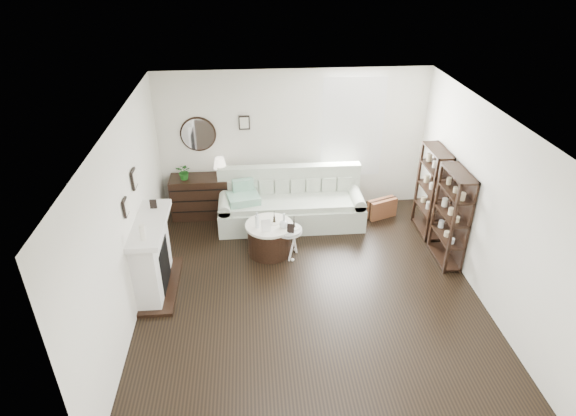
{
  "coord_description": "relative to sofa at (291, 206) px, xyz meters",
  "views": [
    {
      "loc": [
        -0.8,
        -5.7,
        4.67
      ],
      "look_at": [
        -0.26,
        0.8,
        1.01
      ],
      "focal_mm": 30.0,
      "sensor_mm": 36.0,
      "label": 1
    }
  ],
  "objects": [
    {
      "name": "card_frame_ped",
      "position": [
        -0.11,
        -1.24,
        0.27
      ],
      "size": [
        0.12,
        0.07,
        0.15
      ],
      "primitive_type": "cube",
      "rotation": [
        -0.21,
        0.0,
        -0.21
      ],
      "color": "black",
      "rests_on": "pedestal_table"
    },
    {
      "name": "suitcase",
      "position": [
        1.75,
        0.02,
        -0.15
      ],
      "size": [
        0.59,
        0.38,
        0.37
      ],
      "primitive_type": "cube",
      "rotation": [
        0.0,
        0.0,
        0.37
      ],
      "color": "brown",
      "rests_on": "ground"
    },
    {
      "name": "bottle_drum",
      "position": [
        -0.64,
        -1.08,
        0.35
      ],
      "size": [
        0.07,
        0.07,
        0.29
      ],
      "primitive_type": "cylinder",
      "color": "silver",
      "rests_on": "drum_table"
    },
    {
      "name": "card_frame_drum",
      "position": [
        -0.5,
        -1.19,
        0.31
      ],
      "size": [
        0.16,
        0.08,
        0.2
      ],
      "primitive_type": "cube",
      "rotation": [
        -0.21,
        0.0,
        0.15
      ],
      "color": "white",
      "rests_on": "drum_table"
    },
    {
      "name": "room",
      "position": [
        0.84,
        0.62,
        1.26
      ],
      "size": [
        5.5,
        5.5,
        5.5
      ],
      "color": "black",
      "rests_on": "ground"
    },
    {
      "name": "drum_table",
      "position": [
        -0.44,
        -0.99,
        -0.06
      ],
      "size": [
        0.79,
        0.79,
        0.55
      ],
      "rotation": [
        0.0,
        0.0,
        0.41
      ],
      "color": "black",
      "rests_on": "ground"
    },
    {
      "name": "eiffel_drum",
      "position": [
        -0.35,
        -0.93,
        0.31
      ],
      "size": [
        0.14,
        0.14,
        0.2
      ],
      "primitive_type": null,
      "rotation": [
        0.0,
        0.0,
        -0.29
      ],
      "color": "black",
      "rests_on": "drum_table"
    },
    {
      "name": "flask_ped",
      "position": [
        -0.21,
        -1.1,
        0.33
      ],
      "size": [
        0.15,
        0.15,
        0.27
      ],
      "primitive_type": null,
      "color": "silver",
      "rests_on": "pedestal_table"
    },
    {
      "name": "sofa",
      "position": [
        0.0,
        0.0,
        0.0
      ],
      "size": [
        2.65,
        0.92,
        1.03
      ],
      "color": "beige",
      "rests_on": "ground"
    },
    {
      "name": "pedestal_table",
      "position": [
        -0.13,
        -1.12,
        0.15
      ],
      "size": [
        0.44,
        0.44,
        0.54
      ],
      "rotation": [
        0.0,
        0.0,
        0.28
      ],
      "color": "silver",
      "rests_on": "ground"
    },
    {
      "name": "quilt",
      "position": [
        -0.86,
        -0.13,
        0.26
      ],
      "size": [
        0.64,
        0.56,
        0.14
      ],
      "primitive_type": "cube",
      "rotation": [
        0.0,
        0.0,
        0.22
      ],
      "color": "#268D67",
      "rests_on": "sofa"
    },
    {
      "name": "table_lamp",
      "position": [
        -1.27,
        0.39,
        0.65
      ],
      "size": [
        0.28,
        0.28,
        0.38
      ],
      "primitive_type": null,
      "rotation": [
        0.0,
        0.0,
        -0.17
      ],
      "color": "white",
      "rests_on": "dresser"
    },
    {
      "name": "fireplace",
      "position": [
        -2.21,
        -1.78,
        0.2
      ],
      "size": [
        0.5,
        1.4,
        1.84
      ],
      "color": "white",
      "rests_on": "ground"
    },
    {
      "name": "shelf_unit_near",
      "position": [
        2.44,
        -1.43,
        0.46
      ],
      "size": [
        0.3,
        0.8,
        1.6
      ],
      "color": "black",
      "rests_on": "ground"
    },
    {
      "name": "eiffel_ped",
      "position": [
        -0.04,
        -1.1,
        0.29
      ],
      "size": [
        0.12,
        0.12,
        0.19
      ],
      "primitive_type": null,
      "rotation": [
        0.0,
        0.0,
        0.09
      ],
      "color": "black",
      "rests_on": "pedestal_table"
    },
    {
      "name": "dresser",
      "position": [
        -1.62,
        0.39,
        0.06
      ],
      "size": [
        1.2,
        0.51,
        0.8
      ],
      "color": "black",
      "rests_on": "ground"
    },
    {
      "name": "shelf_unit_far",
      "position": [
        2.44,
        -0.53,
        0.46
      ],
      "size": [
        0.3,
        0.8,
        1.6
      ],
      "color": "black",
      "rests_on": "ground"
    },
    {
      "name": "potted_plant",
      "position": [
        -1.92,
        0.34,
        0.61
      ],
      "size": [
        0.34,
        0.31,
        0.31
      ],
      "primitive_type": "imported",
      "rotation": [
        0.0,
        0.0,
        -0.29
      ],
      "color": "#1B5919",
      "rests_on": "dresser"
    }
  ]
}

